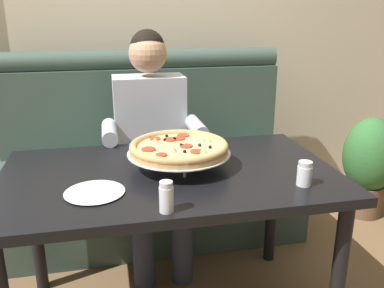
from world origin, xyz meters
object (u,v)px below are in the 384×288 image
Objects in this scene: plate_near_left at (95,191)px; potted_plant at (369,162)px; booth_bench at (149,169)px; shaker_pepper_flakes at (304,175)px; shaker_oregano at (166,199)px; diner_main at (152,134)px; pizza at (179,148)px; dining_table at (170,190)px.

potted_plant is at bearing 26.05° from plate_near_left.
plate_near_left is (-0.30, -1.03, 0.34)m from booth_bench.
booth_bench is 2.63× the size of potted_plant.
potted_plant is at bearing 43.89° from shaker_pepper_flakes.
shaker_oregano is 0.49× the size of plate_near_left.
booth_bench is 8.28× the size of plate_near_left.
shaker_pepper_flakes reaches higher than plate_near_left.
shaker_oregano is (-0.06, -0.96, 0.07)m from diner_main.
shaker_oregano is at bearing -93.08° from booth_bench.
shaker_pepper_flakes is at bearing -60.55° from diner_main.
potted_plant is (1.49, -0.16, -0.01)m from booth_bench.
booth_bench is at bearing 93.35° from pizza.
shaker_oregano is at bearing -169.19° from shaker_pepper_flakes.
pizza is 0.63× the size of potted_plant.
potted_plant is (1.55, 1.07, -0.39)m from shaker_oregano.
diner_main is (-0.00, 0.61, 0.07)m from dining_table.
plate_near_left reaches higher than potted_plant.
dining_table is 12.83× the size of shaker_oregano.
pizza is at bearing -86.65° from booth_bench.
diner_main reaches higher than potted_plant.
booth_bench reaches higher than plate_near_left.
shaker_oregano is at bearing -100.63° from dining_table.
diner_main is at bearing 95.17° from pizza.
booth_bench is at bearing 89.42° from diner_main.
plate_near_left is 2.02m from potted_plant.
shaker_pepper_flakes is at bearing -27.15° from dining_table.
dining_table is 1.09× the size of diner_main.
plate_near_left is (-0.24, 0.20, -0.04)m from shaker_oregano.
diner_main reaches higher than plate_near_left.
pizza is 0.41m from plate_near_left.
shaker_pepper_flakes is at bearing -6.65° from plate_near_left.
booth_bench reaches higher than dining_table.
booth_bench reaches higher than shaker_pepper_flakes.
diner_main is 0.99m from shaker_pepper_flakes.
shaker_pepper_flakes is 0.56m from shaker_oregano.
pizza is 1.65m from potted_plant.
diner_main is 0.58m from pizza.
shaker_oregano is at bearing -39.67° from plate_near_left.
shaker_oregano is at bearing -106.39° from pizza.
shaker_oregano is 0.15× the size of potted_plant.
potted_plant is (1.49, 0.11, -0.32)m from diner_main.
diner_main is 0.97m from shaker_oregano.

